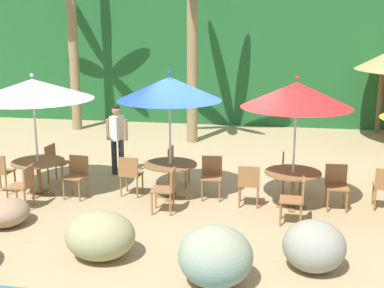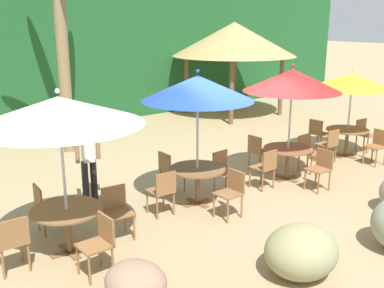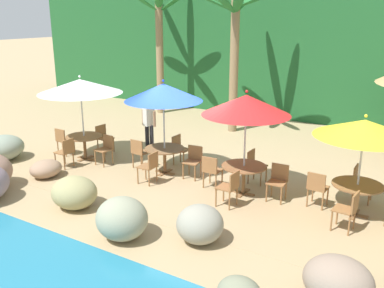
{
  "view_description": "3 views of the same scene",
  "coord_description": "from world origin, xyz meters",
  "px_view_note": "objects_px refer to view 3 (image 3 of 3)",
  "views": [
    {
      "loc": [
        1.31,
        -10.0,
        3.63
      ],
      "look_at": [
        -0.45,
        0.1,
        1.15
      ],
      "focal_mm": 48.18,
      "sensor_mm": 36.0,
      "label": 1
    },
    {
      "loc": [
        -6.13,
        -6.47,
        3.52
      ],
      "look_at": [
        -0.53,
        0.6,
        1.03
      ],
      "focal_mm": 42.43,
      "sensor_mm": 36.0,
      "label": 2
    },
    {
      "loc": [
        5.71,
        -9.29,
        4.32
      ],
      "look_at": [
        -0.1,
        0.18,
        0.93
      ],
      "focal_mm": 40.35,
      "sensor_mm": 36.0,
      "label": 3
    }
  ],
  "objects_px": {
    "chair_blue_right": "(150,165)",
    "dining_table_yellow": "(357,190)",
    "dining_table_blue": "(165,152)",
    "chair_white_seaward": "(106,147)",
    "chair_blue_left": "(139,151)",
    "chair_blue_inland": "(179,148)",
    "umbrella_red": "(246,105)",
    "chair_red_left": "(211,169)",
    "chair_white_right": "(66,151)",
    "chair_blue_seaward": "(193,159)",
    "umbrella_white": "(80,86)",
    "chair_red_inland": "(255,164)",
    "palm_tree_nearest": "(159,30)",
    "chair_yellow_inland": "(360,181)",
    "waiter_in_white": "(149,122)",
    "dining_table_red": "(244,170)",
    "chair_yellow_right": "(349,208)",
    "umbrella_blue": "(163,92)",
    "chair_red_seaward": "(278,179)",
    "dining_table_white": "(84,140)",
    "chair_yellow_left": "(317,187)",
    "chair_white_left": "(63,139)",
    "palm_tree_second": "(235,30)",
    "chair_white_inland": "(103,136)",
    "umbrella_yellow": "(365,128)",
    "chair_red_right": "(230,186)"
  },
  "relations": [
    {
      "from": "chair_white_seaward",
      "to": "chair_blue_left",
      "type": "xyz_separation_m",
      "value": [
        1.08,
        0.22,
        0.0
      ]
    },
    {
      "from": "chair_blue_inland",
      "to": "umbrella_red",
      "type": "height_order",
      "value": "umbrella_red"
    },
    {
      "from": "chair_blue_left",
      "to": "chair_blue_inland",
      "type": "bearing_deg",
      "value": 48.95
    },
    {
      "from": "chair_blue_right",
      "to": "dining_table_blue",
      "type": "bearing_deg",
      "value": 98.13
    },
    {
      "from": "chair_white_right",
      "to": "chair_yellow_inland",
      "type": "height_order",
      "value": "same"
    },
    {
      "from": "chair_blue_left",
      "to": "chair_yellow_inland",
      "type": "relative_size",
      "value": 1.0
    },
    {
      "from": "chair_white_right",
      "to": "waiter_in_white",
      "type": "height_order",
      "value": "waiter_in_white"
    },
    {
      "from": "dining_table_white",
      "to": "dining_table_yellow",
      "type": "relative_size",
      "value": 1.0
    },
    {
      "from": "chair_blue_inland",
      "to": "umbrella_red",
      "type": "bearing_deg",
      "value": -21.69
    },
    {
      "from": "chair_white_right",
      "to": "chair_blue_seaward",
      "type": "relative_size",
      "value": 1.0
    },
    {
      "from": "umbrella_red",
      "to": "palm_tree_second",
      "type": "height_order",
      "value": "palm_tree_second"
    },
    {
      "from": "dining_table_white",
      "to": "chair_blue_left",
      "type": "distance_m",
      "value": 1.95
    },
    {
      "from": "chair_white_left",
      "to": "chair_yellow_left",
      "type": "xyz_separation_m",
      "value": [
        7.9,
        0.34,
        0.0
      ]
    },
    {
      "from": "umbrella_blue",
      "to": "chair_white_inland",
      "type": "bearing_deg",
      "value": 168.4
    },
    {
      "from": "umbrella_white",
      "to": "chair_blue_right",
      "type": "xyz_separation_m",
      "value": [
        2.91,
        -0.57,
        -1.74
      ]
    },
    {
      "from": "chair_white_seaward",
      "to": "chair_white_inland",
      "type": "xyz_separation_m",
      "value": [
        -0.88,
        0.85,
        0.0
      ]
    },
    {
      "from": "umbrella_white",
      "to": "chair_white_left",
      "type": "distance_m",
      "value": 1.94
    },
    {
      "from": "chair_blue_seaward",
      "to": "palm_tree_second",
      "type": "height_order",
      "value": "palm_tree_second"
    },
    {
      "from": "chair_white_seaward",
      "to": "chair_blue_seaward",
      "type": "height_order",
      "value": "same"
    },
    {
      "from": "palm_tree_second",
      "to": "waiter_in_white",
      "type": "bearing_deg",
      "value": -107.94
    },
    {
      "from": "chair_yellow_inland",
      "to": "umbrella_yellow",
      "type": "bearing_deg",
      "value": -82.98
    },
    {
      "from": "umbrella_blue",
      "to": "chair_red_seaward",
      "type": "height_order",
      "value": "umbrella_blue"
    },
    {
      "from": "chair_white_right",
      "to": "chair_yellow_right",
      "type": "distance_m",
      "value": 7.82
    },
    {
      "from": "dining_table_red",
      "to": "palm_tree_second",
      "type": "bearing_deg",
      "value": 119.06
    },
    {
      "from": "umbrella_blue",
      "to": "chair_blue_inland",
      "type": "height_order",
      "value": "umbrella_blue"
    },
    {
      "from": "dining_table_white",
      "to": "chair_yellow_right",
      "type": "height_order",
      "value": "chair_yellow_right"
    },
    {
      "from": "chair_yellow_left",
      "to": "chair_blue_seaward",
      "type": "bearing_deg",
      "value": 177.23
    },
    {
      "from": "chair_yellow_inland",
      "to": "waiter_in_white",
      "type": "distance_m",
      "value": 6.64
    },
    {
      "from": "chair_red_inland",
      "to": "palm_tree_nearest",
      "type": "distance_m",
      "value": 9.45
    },
    {
      "from": "chair_yellow_inland",
      "to": "chair_red_inland",
      "type": "bearing_deg",
      "value": -175.43
    },
    {
      "from": "chair_blue_inland",
      "to": "chair_white_seaward",
      "type": "bearing_deg",
      "value": -148.88
    },
    {
      "from": "dining_table_blue",
      "to": "chair_yellow_right",
      "type": "height_order",
      "value": "chair_yellow_right"
    },
    {
      "from": "chair_red_left",
      "to": "dining_table_yellow",
      "type": "distance_m",
      "value": 3.49
    },
    {
      "from": "chair_blue_right",
      "to": "dining_table_yellow",
      "type": "distance_m",
      "value": 5.07
    },
    {
      "from": "dining_table_red",
      "to": "dining_table_yellow",
      "type": "height_order",
      "value": "same"
    },
    {
      "from": "waiter_in_white",
      "to": "dining_table_red",
      "type": "bearing_deg",
      "value": -21.17
    },
    {
      "from": "chair_blue_seaward",
      "to": "chair_blue_right",
      "type": "height_order",
      "value": "same"
    },
    {
      "from": "chair_white_right",
      "to": "palm_tree_second",
      "type": "relative_size",
      "value": 0.17
    },
    {
      "from": "chair_blue_seaward",
      "to": "palm_tree_nearest",
      "type": "height_order",
      "value": "palm_tree_nearest"
    },
    {
      "from": "chair_white_left",
      "to": "chair_blue_inland",
      "type": "bearing_deg",
      "value": 18.56
    },
    {
      "from": "umbrella_red",
      "to": "umbrella_yellow",
      "type": "bearing_deg",
      "value": 4.59
    },
    {
      "from": "chair_white_seaward",
      "to": "chair_white_left",
      "type": "distance_m",
      "value": 1.71
    },
    {
      "from": "chair_red_right",
      "to": "umbrella_yellow",
      "type": "distance_m",
      "value": 3.15
    },
    {
      "from": "chair_white_left",
      "to": "chair_blue_seaward",
      "type": "height_order",
      "value": "same"
    },
    {
      "from": "chair_yellow_right",
      "to": "chair_blue_left",
      "type": "bearing_deg",
      "value": 172.78
    },
    {
      "from": "chair_blue_left",
      "to": "dining_table_red",
      "type": "bearing_deg",
      "value": -1.95
    },
    {
      "from": "chair_red_seaward",
      "to": "chair_red_inland",
      "type": "bearing_deg",
      "value": 141.86
    },
    {
      "from": "umbrella_blue",
      "to": "chair_red_seaward",
      "type": "bearing_deg",
      "value": -0.71
    },
    {
      "from": "chair_yellow_right",
      "to": "palm_tree_nearest",
      "type": "bearing_deg",
      "value": 144.06
    },
    {
      "from": "umbrella_white",
      "to": "chair_yellow_right",
      "type": "height_order",
      "value": "umbrella_white"
    }
  ]
}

